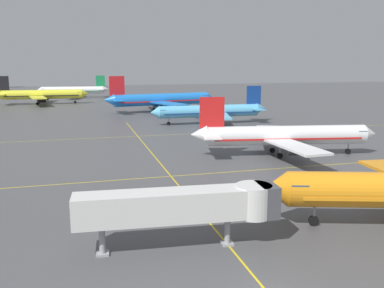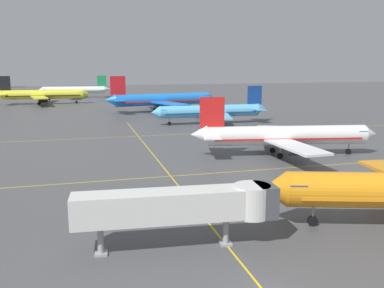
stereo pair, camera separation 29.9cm
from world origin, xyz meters
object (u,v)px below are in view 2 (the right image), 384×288
(airliner_distant_taxiway, at_px, (75,90))
(jet_bridge, at_px, (191,205))
(airliner_second_row, at_px, (284,136))
(airliner_third_row, at_px, (211,111))
(airliner_far_right_stand, at_px, (42,95))
(airliner_far_left_stand, at_px, (162,100))

(airliner_distant_taxiway, relative_size, jet_bridge, 1.87)
(airliner_second_row, relative_size, airliner_third_row, 1.04)
(airliner_second_row, distance_m, airliner_far_right_stand, 123.77)
(airliner_distant_taxiway, bearing_deg, airliner_third_row, -69.99)
(airliner_third_row, height_order, jet_bridge, airliner_third_row)
(airliner_third_row, bearing_deg, jet_bridge, -108.98)
(airliner_distant_taxiway, distance_m, jet_bridge, 177.24)
(airliner_third_row, bearing_deg, airliner_far_right_stand, 124.88)
(airliner_far_right_stand, bearing_deg, airliner_second_row, -66.04)
(airliner_distant_taxiway, bearing_deg, jet_bridge, -86.18)
(airliner_second_row, distance_m, airliner_distant_taxiway, 149.15)
(airliner_third_row, height_order, airliner_far_right_stand, airliner_far_right_stand)
(airliner_second_row, distance_m, jet_bridge, 41.69)
(airliner_far_left_stand, bearing_deg, airliner_far_right_stand, 136.79)
(airliner_distant_taxiway, height_order, jet_bridge, airliner_distant_taxiway)
(airliner_distant_taxiway, xyz_separation_m, jet_bridge, (11.80, -176.84, 0.42))
(airliner_third_row, distance_m, airliner_far_right_stand, 87.07)
(airliner_far_right_stand, relative_size, airliner_distant_taxiway, 1.08)
(airliner_second_row, bearing_deg, jet_bridge, -128.62)
(airliner_third_row, relative_size, airliner_distant_taxiway, 0.96)
(airliner_second_row, xyz_separation_m, airliner_far_left_stand, (-8.19, 73.58, 0.59))
(airliner_distant_taxiway, bearing_deg, airliner_second_row, -75.31)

